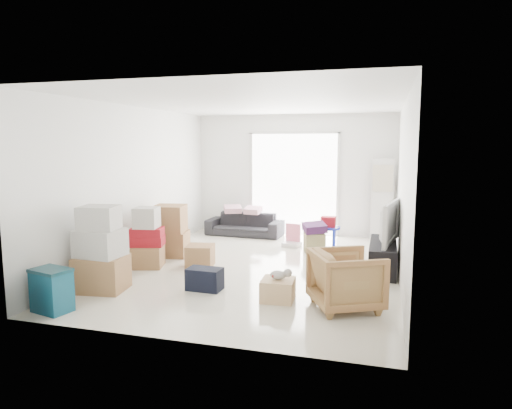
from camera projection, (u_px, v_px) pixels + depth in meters
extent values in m
cube|color=silver|center=(258.00, 274.00, 7.65)|extent=(4.50, 6.00, 0.24)
cube|color=white|center=(259.00, 95.00, 7.26)|extent=(4.50, 6.00, 0.24)
cube|color=white|center=(295.00, 175.00, 10.43)|extent=(4.50, 0.24, 2.70)
cube|color=white|center=(174.00, 216.00, 4.48)|extent=(4.50, 0.24, 2.70)
cube|color=white|center=(130.00, 184.00, 8.10)|extent=(0.24, 6.00, 2.70)
cube|color=white|center=(411.00, 191.00, 6.82)|extent=(0.24, 6.00, 2.70)
cube|color=white|center=(294.00, 184.00, 10.32)|extent=(2.00, 0.01, 2.30)
cube|color=silver|center=(251.00, 183.00, 10.58)|extent=(0.06, 0.04, 2.30)
cube|color=silver|center=(338.00, 185.00, 10.04)|extent=(0.06, 0.04, 2.30)
cube|color=silver|center=(294.00, 132.00, 10.16)|extent=(2.10, 0.04, 0.06)
cube|color=silver|center=(382.00, 200.00, 9.52)|extent=(0.45, 0.30, 1.75)
cube|color=black|center=(383.00, 256.00, 7.41)|extent=(0.42, 1.39, 0.46)
imported|color=black|center=(383.00, 238.00, 7.37)|extent=(0.88, 1.27, 0.15)
imported|color=black|center=(245.00, 221.00, 10.25)|extent=(1.72, 0.58, 0.66)
cube|color=#BC8992|center=(233.00, 203.00, 10.28)|extent=(0.43, 0.39, 0.11)
cube|color=#BC8992|center=(253.00, 204.00, 10.13)|extent=(0.41, 0.34, 0.13)
imported|color=#A07C47|center=(346.00, 277.00, 5.68)|extent=(1.01, 1.03, 0.81)
cube|color=navy|center=(52.00, 302.00, 5.61)|extent=(0.51, 0.41, 0.25)
cube|color=navy|center=(51.00, 282.00, 5.58)|extent=(0.51, 0.41, 0.25)
cube|color=#0C333D|center=(50.00, 270.00, 5.56)|extent=(0.53, 0.42, 0.04)
cube|color=olive|center=(102.00, 273.00, 6.41)|extent=(0.72, 0.63, 0.49)
cube|color=silver|center=(100.00, 243.00, 6.35)|extent=(0.63, 0.52, 0.38)
cube|color=silver|center=(99.00, 218.00, 6.30)|extent=(0.56, 0.52, 0.33)
cube|color=olive|center=(148.00, 256.00, 7.65)|extent=(0.61, 0.61, 0.36)
cube|color=red|center=(147.00, 241.00, 7.62)|extent=(0.61, 0.49, 0.16)
cube|color=red|center=(147.00, 232.00, 7.60)|extent=(0.59, 0.46, 0.14)
cube|color=silver|center=(147.00, 218.00, 7.56)|extent=(0.43, 0.42, 0.34)
cube|color=olive|center=(170.00, 244.00, 8.38)|extent=(0.71, 0.62, 0.45)
cube|color=olive|center=(170.00, 218.00, 8.32)|extent=(0.63, 0.63, 0.49)
cube|color=olive|center=(200.00, 256.00, 7.67)|extent=(0.50, 0.50, 0.36)
cube|color=black|center=(205.00, 279.00, 6.44)|extent=(0.50, 0.31, 0.31)
cube|color=#948656|center=(314.00, 242.00, 8.68)|extent=(0.47, 0.47, 0.37)
cube|color=#401E4B|center=(315.00, 229.00, 8.65)|extent=(0.53, 0.53, 0.14)
cylinder|color=#1729B3|center=(328.00, 228.00, 9.06)|extent=(0.48, 0.48, 0.04)
cylinder|color=#1729B3|center=(335.00, 237.00, 9.17)|extent=(0.04, 0.04, 0.38)
cylinder|color=#1729B3|center=(323.00, 236.00, 9.23)|extent=(0.04, 0.04, 0.38)
cylinder|color=#1729B3|center=(321.00, 239.00, 9.00)|extent=(0.04, 0.04, 0.38)
cylinder|color=#1729B3|center=(333.00, 239.00, 8.93)|extent=(0.04, 0.04, 0.38)
cube|color=red|center=(328.00, 222.00, 9.04)|extent=(0.28, 0.22, 0.20)
cube|color=silver|center=(292.00, 245.00, 9.15)|extent=(0.38, 0.35, 0.08)
cube|color=pink|center=(293.00, 232.00, 9.24)|extent=(0.31, 0.10, 0.36)
cube|color=tan|center=(278.00, 290.00, 6.02)|extent=(0.45, 0.45, 0.28)
ellipsoid|color=#B2ADA8|center=(278.00, 275.00, 5.99)|extent=(0.22, 0.15, 0.12)
cube|color=#AC1715|center=(278.00, 275.00, 5.99)|extent=(0.16, 0.14, 0.03)
sphere|color=#B2ADA8|center=(288.00, 273.00, 5.98)|extent=(0.11, 0.11, 0.11)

